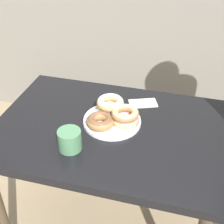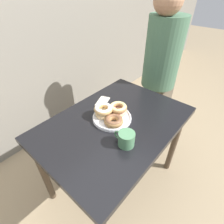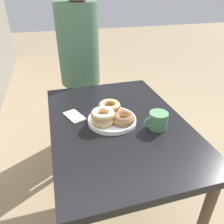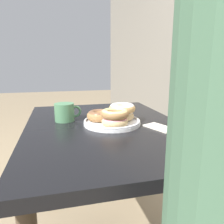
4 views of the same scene
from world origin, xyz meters
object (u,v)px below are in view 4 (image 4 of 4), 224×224
object	(u,v)px
napkin	(160,127)
coffee_mug	(65,112)
dining_table	(105,142)
donut_plate	(114,116)

from	to	relation	value
napkin	coffee_mug	bearing A→B (deg)	-119.67
dining_table	donut_plate	xyz separation A→B (m)	(0.01, 0.04, 0.13)
coffee_mug	napkin	xyz separation A→B (m)	(0.23, 0.40, -0.04)
coffee_mug	napkin	world-z (taller)	coffee_mug
dining_table	napkin	distance (m)	0.27
dining_table	donut_plate	world-z (taller)	donut_plate
coffee_mug	napkin	distance (m)	0.46
dining_table	coffee_mug	bearing A→B (deg)	-122.30
donut_plate	coffee_mug	size ratio (longest dim) A/B	2.09
coffee_mug	napkin	bearing A→B (deg)	60.33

